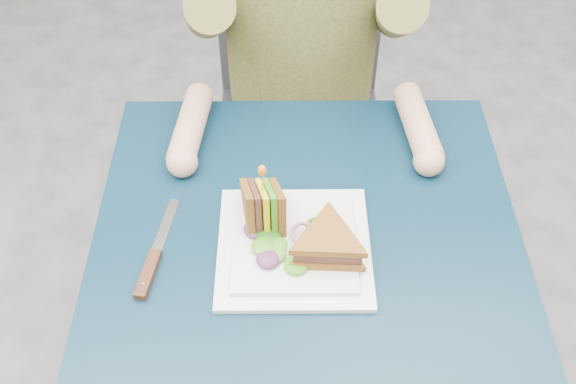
{
  "coord_description": "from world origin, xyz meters",
  "views": [
    {
      "loc": [
        -0.04,
        -0.73,
        1.64
      ],
      "look_at": [
        -0.03,
        0.03,
        0.82
      ],
      "focal_mm": 42.0,
      "sensor_mm": 36.0,
      "label": 1
    }
  ],
  "objects_px": {
    "plate": "(294,246)",
    "knife": "(151,265)",
    "chair": "(300,89)",
    "sandwich_flat": "(328,244)",
    "fork": "(243,237)",
    "sandwich_upright": "(264,209)",
    "table": "(307,266)"
  },
  "relations": [
    {
      "from": "chair",
      "to": "fork",
      "type": "distance_m",
      "value": 0.69
    },
    {
      "from": "plate",
      "to": "sandwich_flat",
      "type": "bearing_deg",
      "value": -24.44
    },
    {
      "from": "table",
      "to": "sandwich_flat",
      "type": "height_order",
      "value": "sandwich_flat"
    },
    {
      "from": "chair",
      "to": "sandwich_flat",
      "type": "distance_m",
      "value": 0.74
    },
    {
      "from": "chair",
      "to": "fork",
      "type": "height_order",
      "value": "chair"
    },
    {
      "from": "table",
      "to": "sandwich_upright",
      "type": "relative_size",
      "value": 5.08
    },
    {
      "from": "sandwich_upright",
      "to": "knife",
      "type": "distance_m",
      "value": 0.21
    },
    {
      "from": "chair",
      "to": "fork",
      "type": "relative_size",
      "value": 5.29
    },
    {
      "from": "sandwich_flat",
      "to": "knife",
      "type": "distance_m",
      "value": 0.3
    },
    {
      "from": "chair",
      "to": "sandwich_flat",
      "type": "height_order",
      "value": "chair"
    },
    {
      "from": "plate",
      "to": "sandwich_upright",
      "type": "xyz_separation_m",
      "value": [
        -0.05,
        0.05,
        0.05
      ]
    },
    {
      "from": "fork",
      "to": "sandwich_upright",
      "type": "bearing_deg",
      "value": 29.17
    },
    {
      "from": "fork",
      "to": "table",
      "type": "bearing_deg",
      "value": -1.37
    },
    {
      "from": "chair",
      "to": "plate",
      "type": "relative_size",
      "value": 3.58
    },
    {
      "from": "plate",
      "to": "knife",
      "type": "relative_size",
      "value": 1.17
    },
    {
      "from": "plate",
      "to": "sandwich_flat",
      "type": "relative_size",
      "value": 1.69
    },
    {
      "from": "table",
      "to": "plate",
      "type": "height_order",
      "value": "plate"
    },
    {
      "from": "plate",
      "to": "chair",
      "type": "bearing_deg",
      "value": 87.98
    },
    {
      "from": "chair",
      "to": "plate",
      "type": "bearing_deg",
      "value": -92.02
    },
    {
      "from": "table",
      "to": "plate",
      "type": "xyz_separation_m",
      "value": [
        -0.02,
        -0.02,
        0.09
      ]
    },
    {
      "from": "sandwich_upright",
      "to": "fork",
      "type": "xyz_separation_m",
      "value": [
        -0.04,
        -0.02,
        -0.05
      ]
    },
    {
      "from": "plate",
      "to": "sandwich_flat",
      "type": "distance_m",
      "value": 0.07
    },
    {
      "from": "sandwich_upright",
      "to": "knife",
      "type": "relative_size",
      "value": 0.67
    },
    {
      "from": "fork",
      "to": "knife",
      "type": "height_order",
      "value": "knife"
    },
    {
      "from": "knife",
      "to": "sandwich_flat",
      "type": "bearing_deg",
      "value": 2.32
    },
    {
      "from": "table",
      "to": "sandwich_upright",
      "type": "height_order",
      "value": "sandwich_upright"
    },
    {
      "from": "plate",
      "to": "sandwich_upright",
      "type": "bearing_deg",
      "value": 138.84
    },
    {
      "from": "chair",
      "to": "plate",
      "type": "height_order",
      "value": "chair"
    },
    {
      "from": "plate",
      "to": "fork",
      "type": "bearing_deg",
      "value": 164.33
    },
    {
      "from": "table",
      "to": "sandwich_flat",
      "type": "relative_size",
      "value": 4.88
    },
    {
      "from": "sandwich_upright",
      "to": "plate",
      "type": "bearing_deg",
      "value": -41.16
    },
    {
      "from": "table",
      "to": "sandwich_upright",
      "type": "distance_m",
      "value": 0.16
    }
  ]
}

